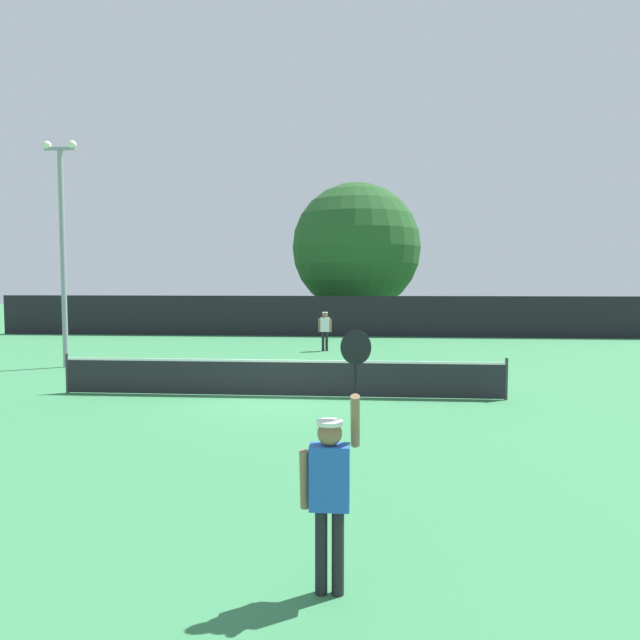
{
  "coord_description": "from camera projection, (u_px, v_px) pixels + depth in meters",
  "views": [
    {
      "loc": [
        2.25,
        -14.85,
        3.0
      ],
      "look_at": [
        0.57,
        5.96,
        1.61
      ],
      "focal_mm": 32.47,
      "sensor_mm": 36.0,
      "label": 1
    }
  ],
  "objects": [
    {
      "name": "tennis_ball",
      "position": [
        278.0,
        372.0,
        19.05
      ],
      "size": [
        0.07,
        0.07,
        0.07
      ],
      "primitive_type": "sphere",
      "color": "#CCE033",
      "rests_on": "ground"
    },
    {
      "name": "parked_car_near",
      "position": [
        489.0,
        317.0,
        36.41
      ],
      "size": [
        2.35,
        4.38,
        1.69
      ],
      "rotation": [
        0.0,
        0.0,
        -0.11
      ],
      "color": "#B7B7BC",
      "rests_on": "ground"
    },
    {
      "name": "perimeter_fence",
      "position": [
        325.0,
        316.0,
        31.82
      ],
      "size": [
        37.11,
        0.12,
        2.22
      ],
      "primitive_type": "cube",
      "color": "black",
      "rests_on": "ground"
    },
    {
      "name": "player_serving",
      "position": [
        331.0,
        479.0,
        5.5
      ],
      "size": [
        0.68,
        0.4,
        2.54
      ],
      "color": "blue",
      "rests_on": "ground"
    },
    {
      "name": "large_tree",
      "position": [
        356.0,
        248.0,
        36.91
      ],
      "size": [
        8.19,
        8.19,
        9.27
      ],
      "color": "brown",
      "rests_on": "ground"
    },
    {
      "name": "light_pole",
      "position": [
        62.0,
        239.0,
        20.04
      ],
      "size": [
        1.18,
        0.28,
        7.83
      ],
      "color": "gray",
      "rests_on": "ground"
    },
    {
      "name": "player_receiving",
      "position": [
        325.0,
        327.0,
        24.99
      ],
      "size": [
        0.57,
        0.25,
        1.69
      ],
      "rotation": [
        0.0,
        0.0,
        3.14
      ],
      "color": "white",
      "rests_on": "ground"
    },
    {
      "name": "ground_plane",
      "position": [
        280.0,
        396.0,
        15.15
      ],
      "size": [
        120.0,
        120.0,
        0.0
      ],
      "primitive_type": "plane",
      "color": "#387F4C"
    },
    {
      "name": "tennis_net",
      "position": [
        280.0,
        377.0,
        15.11
      ],
      "size": [
        11.67,
        0.08,
        1.07
      ],
      "color": "#232328",
      "rests_on": "ground"
    }
  ]
}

